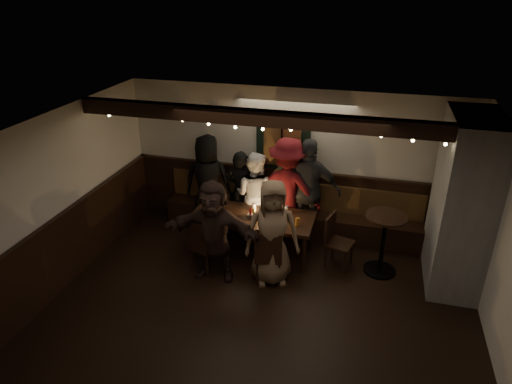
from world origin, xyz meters
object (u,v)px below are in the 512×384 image
(person_a, at_px, (208,182))
(person_d, at_px, (287,189))
(high_top, at_px, (384,237))
(person_f, at_px, (214,231))
(chair_near_left, at_px, (202,243))
(person_e, at_px, (309,191))
(person_g, at_px, (272,233))
(person_b, at_px, (241,192))
(chair_end, at_px, (335,238))
(chair_near_right, at_px, (269,254))
(person_c, at_px, (255,194))
(dining_table, at_px, (253,219))

(person_a, height_order, person_d, person_d)
(high_top, bearing_deg, person_f, -162.41)
(chair_near_left, distance_m, person_e, 2.08)
(person_g, bearing_deg, person_b, 103.92)
(person_d, bearing_deg, person_g, 96.58)
(chair_near_left, bearing_deg, chair_end, 20.75)
(chair_near_left, bearing_deg, person_g, 3.78)
(chair_near_right, distance_m, person_c, 1.53)
(chair_near_left, relative_size, chair_end, 1.05)
(chair_near_right, bearing_deg, person_f, -176.99)
(dining_table, bearing_deg, person_f, -116.84)
(high_top, xyz_separation_m, person_a, (-3.15, 0.74, 0.25))
(chair_near_right, bearing_deg, person_g, 69.27)
(chair_end, height_order, person_b, person_b)
(person_g, bearing_deg, person_f, 168.69)
(chair_end, distance_m, person_a, 2.55)
(person_b, bearing_deg, dining_table, 132.20)
(chair_end, bearing_deg, person_f, -155.52)
(person_c, xyz_separation_m, person_g, (0.62, -1.31, 0.05))
(person_c, bearing_deg, person_d, -165.35)
(high_top, height_order, person_c, person_c)
(person_a, xyz_separation_m, person_g, (1.53, -1.41, -0.04))
(dining_table, relative_size, person_b, 1.29)
(person_e, bearing_deg, dining_table, 40.52)
(high_top, relative_size, person_a, 0.57)
(person_d, distance_m, person_e, 0.37)
(person_b, distance_m, person_d, 0.85)
(dining_table, relative_size, chair_end, 2.27)
(dining_table, distance_m, person_g, 0.83)
(person_e, relative_size, person_g, 1.11)
(chair_end, relative_size, person_e, 0.47)
(chair_near_left, xyz_separation_m, person_a, (-0.43, 1.48, 0.36))
(person_d, relative_size, person_e, 0.99)
(person_f, bearing_deg, person_e, 50.21)
(dining_table, relative_size, person_d, 1.08)
(person_e, distance_m, person_f, 1.93)
(high_top, height_order, person_e, person_e)
(person_d, bearing_deg, high_top, 161.99)
(high_top, bearing_deg, person_a, 166.80)
(person_c, height_order, person_f, person_f)
(person_e, bearing_deg, person_a, -2.46)
(person_c, bearing_deg, chair_near_left, 80.58)
(chair_near_left, xyz_separation_m, person_b, (0.21, 1.43, 0.25))
(dining_table, height_order, chair_near_left, chair_near_left)
(person_a, relative_size, person_c, 1.13)
(high_top, relative_size, person_d, 0.54)
(chair_near_right, distance_m, person_b, 1.69)
(high_top, xyz_separation_m, person_e, (-1.30, 0.73, 0.30))
(high_top, xyz_separation_m, person_d, (-1.66, 0.70, 0.29))
(chair_end, height_order, person_g, person_g)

